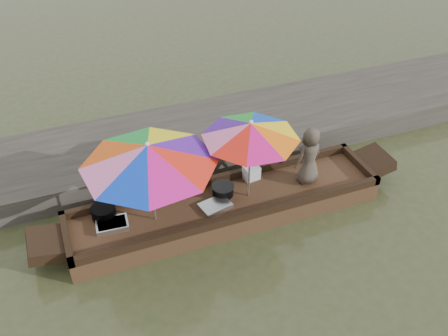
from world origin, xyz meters
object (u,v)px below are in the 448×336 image
object	(u,v)px
boat_hull	(226,208)
tray_crayfish	(112,225)
tray_scallop	(215,205)
umbrella_stern	(250,160)
vendor	(309,156)
umbrella_bow	(152,183)
charcoal_grill	(223,190)
supply_bag	(251,173)
cooking_pot	(104,212)

from	to	relation	value
boat_hull	tray_crayfish	distance (m)	1.99
tray_scallop	umbrella_stern	distance (m)	0.99
vendor	umbrella_bow	xyz separation A→B (m)	(-2.86, 0.00, 0.21)
charcoal_grill	supply_bag	size ratio (longest dim) A/B	1.34
tray_scallop	charcoal_grill	world-z (taller)	charcoal_grill
tray_crayfish	charcoal_grill	bearing A→B (deg)	3.13
cooking_pot	umbrella_bow	world-z (taller)	umbrella_bow
umbrella_bow	supply_bag	bearing A→B (deg)	12.32
cooking_pot	vendor	xyz separation A→B (m)	(3.64, -0.36, 0.45)
tray_crayfish	charcoal_grill	distance (m)	2.00
boat_hull	cooking_pot	world-z (taller)	cooking_pot
tray_crayfish	umbrella_bow	bearing A→B (deg)	-6.11
vendor	umbrella_stern	bearing A→B (deg)	-13.35
vendor	umbrella_stern	distance (m)	1.18
cooking_pot	charcoal_grill	xyz separation A→B (m)	(2.07, -0.17, -0.02)
cooking_pot	umbrella_stern	bearing A→B (deg)	-8.12
tray_scallop	charcoal_grill	size ratio (longest dim) A/B	1.39
charcoal_grill	umbrella_stern	size ratio (longest dim) A/B	0.23
tray_scallop	umbrella_stern	xyz separation A→B (m)	(0.65, 0.08, 0.74)
umbrella_bow	vendor	bearing A→B (deg)	-0.03
supply_bag	umbrella_stern	world-z (taller)	umbrella_stern
cooking_pot	supply_bag	xyz separation A→B (m)	(2.72, 0.07, 0.02)
supply_bag	charcoal_grill	bearing A→B (deg)	-160.03
boat_hull	tray_crayfish	world-z (taller)	tray_crayfish
cooking_pot	tray_crayfish	size ratio (longest dim) A/B	0.79
tray_crayfish	vendor	world-z (taller)	vendor
cooking_pot	supply_bag	distance (m)	2.73
supply_bag	umbrella_bow	size ratio (longest dim) A/B	0.13
charcoal_grill	tray_crayfish	bearing A→B (deg)	-176.87
tray_scallop	charcoal_grill	xyz separation A→B (m)	(0.24, 0.26, 0.06)
supply_bag	umbrella_bow	distance (m)	2.08
tray_crayfish	umbrella_stern	distance (m)	2.51
boat_hull	charcoal_grill	world-z (taller)	charcoal_grill
boat_hull	umbrella_bow	size ratio (longest dim) A/B	2.57
tray_scallop	supply_bag	world-z (taller)	supply_bag
vendor	umbrella_bow	size ratio (longest dim) A/B	0.52
umbrella_bow	umbrella_stern	bearing A→B (deg)	0.00
charcoal_grill	umbrella_bow	world-z (taller)	umbrella_bow
cooking_pot	charcoal_grill	size ratio (longest dim) A/B	1.10
charcoal_grill	boat_hull	bearing A→B (deg)	-93.62
cooking_pot	supply_bag	size ratio (longest dim) A/B	1.47
tray_scallop	tray_crayfish	bearing A→B (deg)	175.04
supply_bag	tray_crayfish	bearing A→B (deg)	-172.54
boat_hull	supply_bag	world-z (taller)	supply_bag
tray_crayfish	charcoal_grill	xyz separation A→B (m)	(1.99, 0.11, 0.04)
supply_bag	vendor	xyz separation A→B (m)	(0.92, -0.42, 0.43)
umbrella_stern	charcoal_grill	bearing A→B (deg)	155.85
boat_hull	umbrella_bow	xyz separation A→B (m)	(-1.27, 0.00, 0.95)
cooking_pot	charcoal_grill	bearing A→B (deg)	-4.67
umbrella_bow	umbrella_stern	xyz separation A→B (m)	(1.69, 0.00, 0.00)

